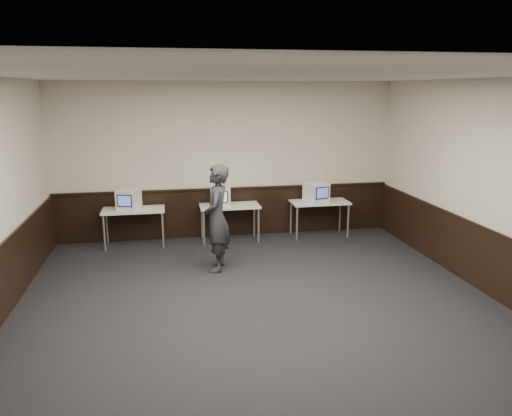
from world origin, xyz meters
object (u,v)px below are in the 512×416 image
(desk_left, at_px, (134,213))
(emac_left, at_px, (129,200))
(emac_center, at_px, (221,196))
(emac_right, at_px, (316,192))
(desk_center, at_px, (230,208))
(desk_right, at_px, (320,205))
(person, at_px, (217,218))

(desk_left, xyz_separation_m, emac_left, (-0.08, -0.02, 0.27))
(emac_center, bearing_deg, emac_right, 8.46)
(desk_center, xyz_separation_m, desk_right, (1.90, 0.00, 0.00))
(emac_center, bearing_deg, person, -89.53)
(desk_center, height_order, emac_center, emac_center)
(emac_center, relative_size, emac_right, 0.89)
(desk_left, distance_m, desk_center, 1.90)
(desk_center, xyz_separation_m, emac_center, (-0.17, -0.00, 0.27))
(desk_center, relative_size, person, 0.66)
(desk_right, xyz_separation_m, emac_center, (-2.07, -0.00, 0.27))
(desk_right, xyz_separation_m, emac_right, (-0.09, -0.04, 0.28))
(desk_center, xyz_separation_m, person, (-0.43, -1.63, 0.23))
(emac_left, height_order, emac_center, same)
(desk_left, height_order, desk_right, same)
(emac_center, distance_m, person, 1.65)
(desk_right, relative_size, emac_right, 2.25)
(emac_center, bearing_deg, emac_left, -170.21)
(desk_center, bearing_deg, desk_left, 180.00)
(emac_right, bearing_deg, emac_left, 163.32)
(emac_left, relative_size, emac_right, 0.96)
(emac_center, height_order, emac_right, emac_right)
(desk_left, relative_size, desk_right, 1.00)
(desk_right, relative_size, emac_center, 2.54)
(desk_left, bearing_deg, emac_center, -0.14)
(emac_right, distance_m, person, 2.75)
(emac_center, bearing_deg, desk_center, 10.75)
(desk_right, distance_m, person, 2.86)
(desk_left, height_order, emac_center, emac_center)
(desk_center, bearing_deg, person, -104.78)
(desk_left, distance_m, emac_center, 1.75)
(desk_center, height_order, emac_left, emac_left)
(emac_left, height_order, emac_right, emac_right)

